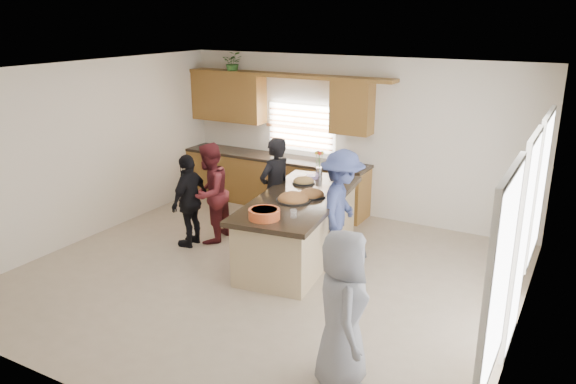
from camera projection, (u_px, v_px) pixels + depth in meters
The scene contains 18 objects.
floor at pixel (265, 276), 7.79m from camera, with size 6.50×6.50×0.00m, color tan.
room_shell at pixel (263, 142), 7.21m from camera, with size 6.52×6.02×2.81m.
back_cabinetry at pixel (273, 157), 10.47m from camera, with size 4.08×0.66×2.46m.
right_wall_glazing at pixel (523, 230), 5.78m from camera, with size 0.06×4.00×2.25m.
island at pixel (299, 229), 8.26m from camera, with size 1.49×2.83×0.95m.
platter_front at pixel (293, 199), 7.91m from camera, with size 0.49×0.49×0.20m.
platter_mid at pixel (311, 195), 8.10m from camera, with size 0.41×0.41×0.17m.
platter_back at pixel (304, 181), 8.75m from camera, with size 0.36×0.36×0.15m.
salad_bowl at pixel (264, 213), 7.22m from camera, with size 0.41×0.41×0.13m.
clear_cup at pixel (293, 214), 7.26m from camera, with size 0.09×0.09×0.11m, color white.
plate_stack at pixel (312, 176), 9.02m from camera, with size 0.20×0.20×0.05m, color #BF9AE0.
flower_vase at pixel (319, 163), 9.02m from camera, with size 0.14×0.14×0.43m.
potted_plant at pixel (233, 63), 10.45m from camera, with size 0.37×0.32×0.41m, color #356B2B.
woman_left_back at pixel (275, 190), 8.78m from camera, with size 0.61×0.40×1.68m, color black.
woman_left_mid at pixel (210, 193), 8.78m from camera, with size 0.77×0.60×1.59m, color maroon.
woman_left_front at pixel (190, 200), 8.63m from camera, with size 0.86×0.36×1.46m, color black.
woman_right_back at pixel (342, 209), 7.91m from camera, with size 1.10×0.63×1.70m, color #3D4A85.
woman_right_front at pixel (343, 310), 5.29m from camera, with size 0.79×0.51×1.61m, color gray.
Camera 1 is at (3.73, -6.02, 3.48)m, focal length 35.00 mm.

